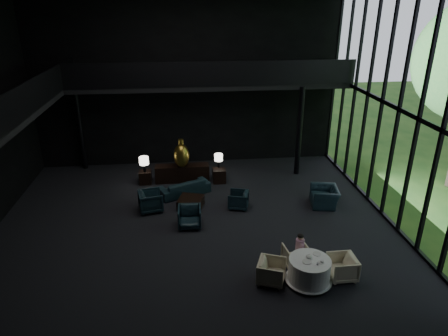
{
  "coord_description": "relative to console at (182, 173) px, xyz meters",
  "views": [
    {
      "loc": [
        -0.32,
        -12.41,
        7.39
      ],
      "look_at": [
        1.07,
        0.5,
        1.9
      ],
      "focal_mm": 32.0,
      "sensor_mm": 36.0,
      "label": 1
    }
  ],
  "objects": [
    {
      "name": "sofa",
      "position": [
        0.06,
        -1.29,
        0.03
      ],
      "size": [
        2.15,
        1.4,
        0.81
      ],
      "primitive_type": "imported",
      "rotation": [
        0.0,
        0.0,
        3.56
      ],
      "color": "black",
      "rests_on": "floor"
    },
    {
      "name": "saucer",
      "position": [
        3.71,
        -7.41,
        0.38
      ],
      "size": [
        0.21,
        0.21,
        0.01
      ],
      "primitive_type": "cylinder",
      "rotation": [
        0.0,
        0.0,
        0.36
      ],
      "color": "white",
      "rests_on": "dining_table"
    },
    {
      "name": "console",
      "position": [
        0.0,
        0.0,
        0.0
      ],
      "size": [
        2.34,
        0.53,
        0.75
      ],
      "primitive_type": "cube",
      "color": "black",
      "rests_on": "floor"
    },
    {
      "name": "side_table_left",
      "position": [
        -1.6,
        -0.05,
        -0.09
      ],
      "size": [
        0.51,
        0.51,
        0.56
      ],
      "primitive_type": "cube",
      "color": "black",
      "rests_on": "floor"
    },
    {
      "name": "cereal_bowl",
      "position": [
        3.45,
        -7.17,
        0.42
      ],
      "size": [
        0.18,
        0.18,
        0.09
      ],
      "primitive_type": "ellipsoid",
      "color": "white",
      "rests_on": "dining_table"
    },
    {
      "name": "column_nw",
      "position": [
        -4.57,
        1.99,
        1.63
      ],
      "size": [
        0.24,
        0.24,
        4.0
      ],
      "primitive_type": "cylinder",
      "color": "black",
      "rests_on": "floor"
    },
    {
      "name": "wall_front",
      "position": [
        0.43,
        -9.71,
        3.63
      ],
      "size": [
        14.0,
        0.04,
        8.0
      ],
      "primitive_type": "cube",
      "color": "black",
      "rests_on": "ground"
    },
    {
      "name": "column_ne",
      "position": [
        5.23,
        0.29,
        1.63
      ],
      "size": [
        0.24,
        0.24,
        4.0
      ],
      "primitive_type": "cylinder",
      "color": "black",
      "rests_on": "floor"
    },
    {
      "name": "coffee_cup",
      "position": [
        3.74,
        -7.41,
        0.42
      ],
      "size": [
        0.1,
        0.1,
        0.06
      ],
      "primitive_type": "cylinder",
      "rotation": [
        0.0,
        0.0,
        0.24
      ],
      "color": "white",
      "rests_on": "saucer"
    },
    {
      "name": "coffee_table",
      "position": [
        0.29,
        -2.47,
        -0.18
      ],
      "size": [
        1.11,
        1.11,
        0.39
      ],
      "primitive_type": "cube",
      "rotation": [
        0.0,
        0.0,
        -0.29
      ],
      "color": "black",
      "rests_on": "floor"
    },
    {
      "name": "side_table_right",
      "position": [
        1.6,
        -0.26,
        -0.07
      ],
      "size": [
        0.55,
        0.55,
        0.61
      ],
      "primitive_type": "cube",
      "color": "black",
      "rests_on": "floor"
    },
    {
      "name": "table_lamp_left",
      "position": [
        -1.6,
        -0.11,
        0.68
      ],
      "size": [
        0.41,
        0.41,
        0.68
      ],
      "color": "black",
      "rests_on": "side_table_left"
    },
    {
      "name": "cream_pot",
      "position": [
        3.59,
        -7.5,
        0.41
      ],
      "size": [
        0.06,
        0.06,
        0.06
      ],
      "primitive_type": "cylinder",
      "rotation": [
        0.0,
        0.0,
        0.19
      ],
      "color": "#99999E",
      "rests_on": "dining_table"
    },
    {
      "name": "curtain_wall",
      "position": [
        7.38,
        -3.71,
        3.63
      ],
      "size": [
        0.2,
        12.0,
        8.0
      ],
      "primitive_type": null,
      "color": "black",
      "rests_on": "ground"
    },
    {
      "name": "dining_chair_east",
      "position": [
        4.45,
        -7.17,
        0.01
      ],
      "size": [
        0.7,
        0.74,
        0.76
      ],
      "primitive_type": "imported",
      "rotation": [
        0.0,
        0.0,
        -1.57
      ],
      "color": "beige",
      "rests_on": "floor"
    },
    {
      "name": "railing_back",
      "position": [
        1.43,
        0.29,
        4.23
      ],
      "size": [
        12.0,
        0.06,
        1.0
      ],
      "primitive_type": "cube",
      "color": "black",
      "rests_on": "mezzanine_back"
    },
    {
      "name": "lounge_armchair_south",
      "position": [
        0.21,
        -3.88,
        0.06
      ],
      "size": [
        0.87,
        0.82,
        0.87
      ],
      "primitive_type": "imported",
      "rotation": [
        0.0,
        0.0,
        -0.04
      ],
      "color": "black",
      "rests_on": "floor"
    },
    {
      "name": "dining_chair_west",
      "position": [
        2.42,
        -7.13,
        -0.0
      ],
      "size": [
        0.89,
        0.91,
        0.74
      ],
      "primitive_type": "imported",
      "rotation": [
        0.0,
        0.0,
        1.2
      ],
      "color": "beige",
      "rests_on": "floor"
    },
    {
      "name": "lounge_armchair_west",
      "position": [
        -1.21,
        -2.55,
        0.11
      ],
      "size": [
        1.05,
        1.1,
        0.97
      ],
      "primitive_type": "imported",
      "rotation": [
        0.0,
        0.0,
        1.78
      ],
      "color": "black",
      "rests_on": "floor"
    },
    {
      "name": "floor",
      "position": [
        0.43,
        -3.71,
        -0.37
      ],
      "size": [
        14.0,
        12.0,
        0.02
      ],
      "primitive_type": "cube",
      "color": "black",
      "rests_on": "ground"
    },
    {
      "name": "table_lamp_right",
      "position": [
        1.6,
        -0.04,
        0.67
      ],
      "size": [
        0.36,
        0.36,
        0.61
      ],
      "color": "black",
      "rests_on": "side_table_right"
    },
    {
      "name": "window_armchair",
      "position": [
        5.45,
        -2.84,
        0.14
      ],
      "size": [
        0.95,
        1.29,
        1.03
      ],
      "primitive_type": "imported",
      "rotation": [
        0.0,
        0.0,
        -1.74
      ],
      "color": "black",
      "rests_on": "floor"
    },
    {
      "name": "lounge_armchair_east",
      "position": [
        2.1,
        -2.69,
        -0.02
      ],
      "size": [
        0.81,
        0.84,
        0.71
      ],
      "primitive_type": "imported",
      "rotation": [
        0.0,
        0.0,
        -1.85
      ],
      "color": "black",
      "rests_on": "floor"
    },
    {
      "name": "wall_back",
      "position": [
        0.43,
        2.29,
        3.63
      ],
      "size": [
        14.0,
        0.04,
        8.0
      ],
      "primitive_type": "cube",
      "color": "black",
      "rests_on": "ground"
    },
    {
      "name": "plate_a",
      "position": [
        3.35,
        -7.34,
        0.39
      ],
      "size": [
        0.28,
        0.28,
        0.02
      ],
      "primitive_type": "cylinder",
      "rotation": [
        0.0,
        0.0,
        0.08
      ],
      "color": "white",
      "rests_on": "dining_table"
    },
    {
      "name": "child",
      "position": [
        3.44,
        -6.34,
        0.35
      ],
      "size": [
        0.26,
        0.26,
        0.56
      ],
      "rotation": [
        0.0,
        0.0,
        3.14
      ],
      "color": "#EC98C8",
      "rests_on": "dining_chair_north"
    },
    {
      "name": "railing_left",
      "position": [
        -4.57,
        -3.71,
        4.23
      ],
      "size": [
        0.06,
        12.0,
        1.0
      ],
      "primitive_type": "cube",
      "color": "black",
      "rests_on": "mezzanine_left"
    },
    {
      "name": "dining_chair_north",
      "position": [
        3.31,
        -6.46,
        -0.04
      ],
      "size": [
        0.72,
        0.69,
        0.67
      ],
      "primitive_type": "imported",
      "rotation": [
        0.0,
        0.0,
        3.26
      ],
      "color": "beige",
      "rests_on": "floor"
    },
    {
      "name": "mezzanine_back",
      "position": [
        1.43,
        1.29,
        3.63
      ],
      "size": [
        12.0,
        2.0,
        0.25
      ],
      "primitive_type": "cube",
      "color": "black",
      "rests_on": "wall_back"
    },
    {
      "name": "plate_b",
      "position": [
        3.74,
        -7.02,
        0.39
      ],
      "size": [
        0.25,
        0.25,
        0.02
      ],
      "primitive_type": "cylinder",
      "rotation": [
        0.0,
        0.0,
        0.08
      ],
      "color": "white",
      "rests_on": "dining_table"
    },
    {
      "name": "dining_table",
      "position": [
        3.46,
        -7.26,
        -0.05
      ],
      "size": [
        1.32,
        1.32,
        0.75
      ],
      "color": "white",
      "rests_on": "floor"
    },
    {
      "name": "bronze_urn",
      "position": [
        0.0,
        -0.16,
        0.9
      ],
      "size": [
        0.67,
        0.67,
        1.24
      ],
      "color": "#A88129",
      "rests_on": "console"
    }
  ]
}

